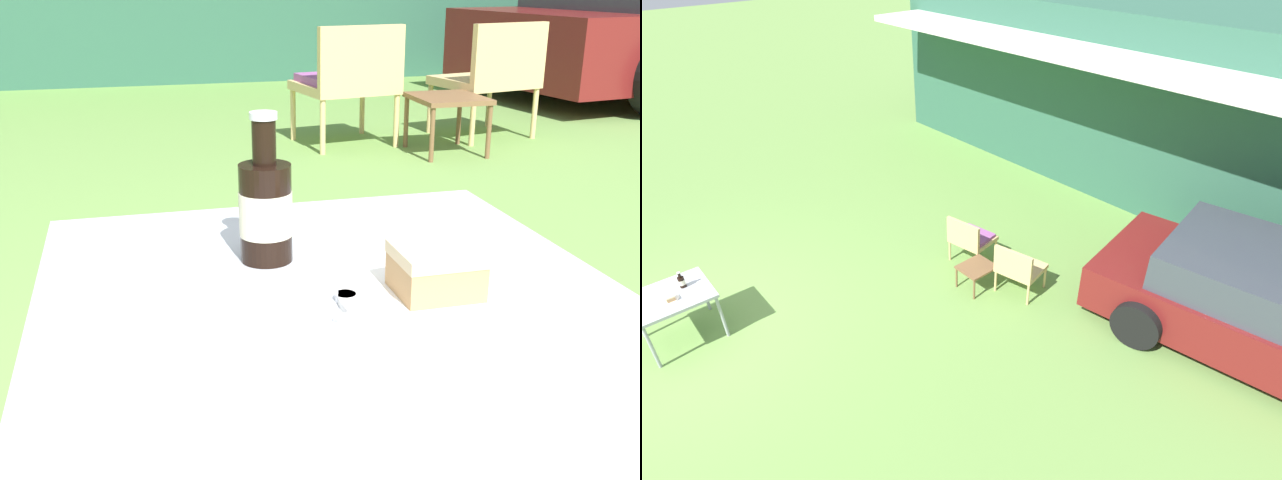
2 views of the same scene
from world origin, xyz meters
The scene contains 8 objects.
wicker_chair_cushioned centered at (1.19, 3.89, 0.44)m, with size 0.67×0.64×0.79m.
wicker_chair_plain centered at (2.21, 3.87, 0.44)m, with size 0.69×0.66×0.79m.
garden_side_table centered at (1.73, 3.51, 0.32)m, with size 0.43×0.49×0.36m.
patio_table centered at (0.00, 0.00, 0.62)m, with size 0.78×0.89×0.69m.
cake_on_plate centered at (0.11, -0.03, 0.71)m, with size 0.20×0.20×0.07m.
cola_bottle_near centered at (-0.06, 0.17, 0.77)m, with size 0.08×0.08×0.22m.
fork centered at (0.05, -0.03, 0.69)m, with size 0.16×0.06×0.01m.
loose_bottle_cap centered at (0.01, 0.00, 0.69)m, with size 0.03×0.03×0.01m.
Camera 1 is at (-0.25, -0.85, 1.09)m, focal length 42.00 mm.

